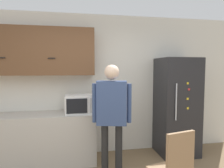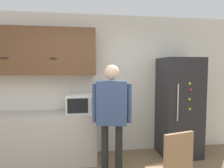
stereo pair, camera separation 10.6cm
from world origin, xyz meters
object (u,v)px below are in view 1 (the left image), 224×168
Objects in this scene: microwave at (79,104)px; chair at (174,167)px; person at (112,108)px; refrigerator at (177,106)px.

microwave is 1.86m from chair.
person is 1.50m from refrigerator.
refrigerator reaches higher than chair.
microwave is at bearing 144.43° from person.
person is 1.19m from chair.
microwave is 0.26× the size of refrigerator.
refrigerator is 1.70m from chair.
chair is at bearing -53.27° from microwave.
refrigerator is (1.39, 0.56, -0.13)m from person.
refrigerator is (1.87, 0.01, -0.11)m from microwave.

